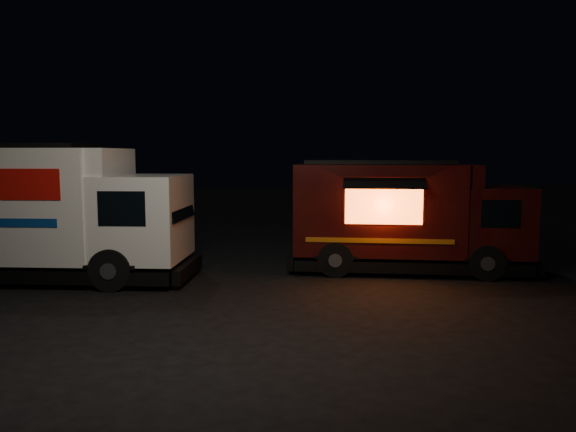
# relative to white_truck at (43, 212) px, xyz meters

# --- Properties ---
(ground) EXTENTS (80.00, 80.00, 0.00)m
(ground) POSITION_rel_white_truck_xyz_m (4.56, -2.59, -1.64)
(ground) COLOR black
(ground) RESTS_ON ground
(white_truck) EXTENTS (7.63, 4.12, 3.29)m
(white_truck) POSITION_rel_white_truck_xyz_m (0.00, 0.00, 0.00)
(white_truck) COLOR silver
(white_truck) RESTS_ON ground
(red_truck) EXTENTS (6.59, 3.97, 2.88)m
(red_truck) POSITION_rel_white_truck_xyz_m (9.12, -0.60, -0.20)
(red_truck) COLOR #340D09
(red_truck) RESTS_ON ground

